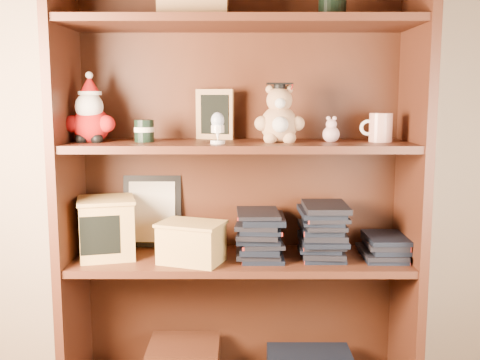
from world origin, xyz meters
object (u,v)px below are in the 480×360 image
object	(u,v)px
bookcase	(239,189)
teacher_mug	(380,128)
grad_teddy_bear	(279,119)
treats_box	(107,227)

from	to	relation	value
bookcase	teacher_mug	bearing A→B (deg)	-6.11
grad_teddy_bear	teacher_mug	xyz separation A→B (m)	(0.34, 0.01, -0.03)
bookcase	treats_box	world-z (taller)	bookcase
bookcase	teacher_mug	world-z (taller)	bookcase
teacher_mug	treats_box	bearing A→B (deg)	-179.94
bookcase	treats_box	size ratio (longest dim) A/B	6.93
bookcase	grad_teddy_bear	size ratio (longest dim) A/B	7.89
treats_box	grad_teddy_bear	bearing A→B (deg)	-0.51
grad_teddy_bear	treats_box	bearing A→B (deg)	179.49
bookcase	teacher_mug	xyz separation A→B (m)	(0.47, -0.05, 0.22)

